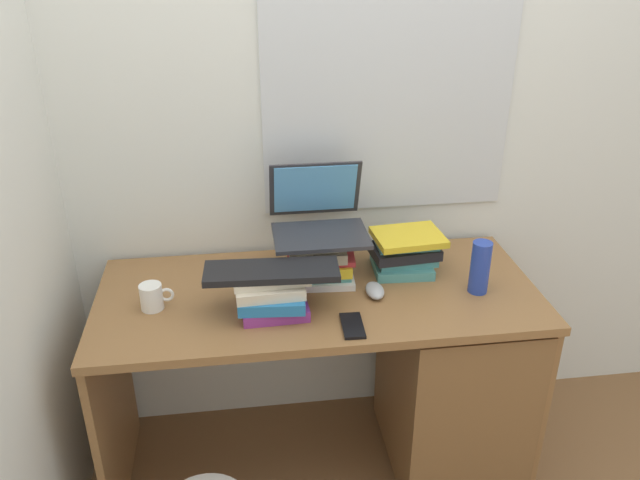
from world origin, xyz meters
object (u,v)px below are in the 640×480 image
at_px(cell_phone, 352,326).
at_px(book_stack_tall, 320,260).
at_px(keyboard, 272,271).
at_px(water_bottle, 480,267).
at_px(computer_mouse, 375,290).
at_px(book_stack_side, 405,252).
at_px(desk, 423,370).
at_px(laptop, 318,216).
at_px(book_stack_keyboard_riser, 271,293).
at_px(mug, 152,297).

bearing_deg(cell_phone, book_stack_tall, 103.29).
bearing_deg(keyboard, water_bottle, 5.47).
bearing_deg(computer_mouse, book_stack_side, 48.23).
xyz_separation_m(desk, cell_phone, (-0.31, -0.20, 0.36)).
bearing_deg(water_bottle, laptop, 157.47).
xyz_separation_m(book_stack_side, laptop, (-0.31, 0.04, 0.14)).
bearing_deg(book_stack_keyboard_riser, book_stack_tall, 45.07).
xyz_separation_m(book_stack_keyboard_riser, book_stack_side, (0.49, 0.21, 0.01)).
xyz_separation_m(laptop, cell_phone, (0.06, -0.37, -0.21)).
xyz_separation_m(computer_mouse, water_bottle, (0.35, -0.02, 0.07)).
bearing_deg(water_bottle, keyboard, -177.57).
bearing_deg(laptop, desk, -24.45).
bearing_deg(cell_phone, mug, 164.92).
bearing_deg(laptop, water_bottle, -22.53).
height_order(book_stack_keyboard_riser, mug, book_stack_keyboard_riser).
xyz_separation_m(book_stack_tall, book_stack_keyboard_riser, (-0.18, -0.18, -0.01)).
xyz_separation_m(book_stack_tall, keyboard, (-0.18, -0.18, 0.07)).
bearing_deg(book_stack_keyboard_riser, book_stack_side, 23.01).
bearing_deg(water_bottle, book_stack_keyboard_riser, -177.65).
relative_size(book_stack_tall, book_stack_side, 0.97).
bearing_deg(laptop, mug, -162.57).
height_order(computer_mouse, cell_phone, computer_mouse).
bearing_deg(book_stack_side, book_stack_keyboard_riser, -156.99).
xyz_separation_m(laptop, mug, (-0.56, -0.18, -0.17)).
distance_m(book_stack_keyboard_riser, water_bottle, 0.70).
distance_m(book_stack_tall, computer_mouse, 0.22).
bearing_deg(water_bottle, computer_mouse, 176.55).
relative_size(desk, book_stack_side, 5.79).
relative_size(desk, keyboard, 3.54).
height_order(desk, book_stack_keyboard_riser, book_stack_keyboard_riser).
bearing_deg(laptop, book_stack_keyboard_riser, -126.95).
bearing_deg(computer_mouse, book_stack_keyboard_riser, -171.86).
relative_size(keyboard, cell_phone, 3.09).
relative_size(book_stack_tall, mug, 2.30).
distance_m(desk, laptop, 0.69).
xyz_separation_m(laptop, keyboard, (-0.18, -0.24, -0.07)).
bearing_deg(book_stack_keyboard_riser, keyboard, -15.59).
distance_m(laptop, mug, 0.61).
height_order(book_stack_side, laptop, laptop).
xyz_separation_m(book_stack_keyboard_riser, water_bottle, (0.70, 0.03, 0.03)).
distance_m(desk, computer_mouse, 0.42).
distance_m(computer_mouse, mug, 0.73).
height_order(book_stack_tall, book_stack_keyboard_riser, book_stack_tall).
distance_m(book_stack_side, computer_mouse, 0.22).
bearing_deg(book_stack_keyboard_riser, water_bottle, 2.35).
distance_m(book_stack_keyboard_riser, keyboard, 0.08).
bearing_deg(cell_phone, laptop, 101.00).
height_order(book_stack_keyboard_riser, cell_phone, book_stack_keyboard_riser).
bearing_deg(book_stack_side, laptop, 173.46).
bearing_deg(computer_mouse, book_stack_tall, 142.25).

